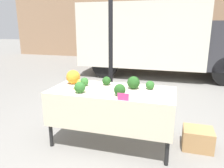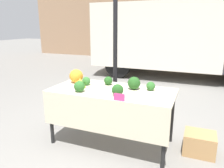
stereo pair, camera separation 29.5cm
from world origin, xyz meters
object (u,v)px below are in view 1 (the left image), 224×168
parked_truck (159,37)px  produce_crate (198,139)px  orange_cauliflower (73,77)px  price_sign (123,97)px

parked_truck → produce_crate: size_ratio=13.32×
parked_truck → orange_cauliflower: bearing=-100.8°
parked_truck → orange_cauliflower: parked_truck is taller
produce_crate → price_sign: bearing=-149.0°
parked_truck → price_sign: size_ratio=39.12×
price_sign → produce_crate: 1.28m
price_sign → produce_crate: size_ratio=0.34×
parked_truck → price_sign: (0.01, -5.14, -0.43)m
orange_cauliflower → price_sign: orange_cauliflower is taller
price_sign → produce_crate: price_sign is taller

